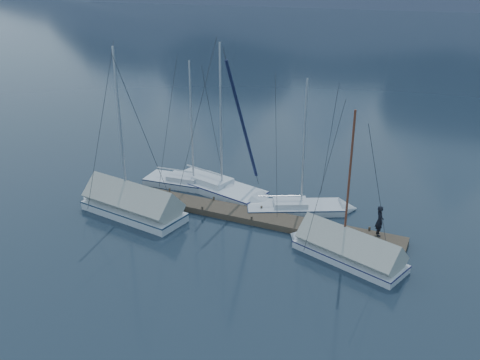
% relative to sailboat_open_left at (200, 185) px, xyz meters
% --- Properties ---
extents(ground, '(1000.00, 1000.00, 0.00)m').
position_rel_sailboat_open_left_xyz_m(ground, '(3.95, -4.65, -0.15)').
color(ground, black).
rests_on(ground, ground).
extents(dock, '(18.00, 1.50, 0.54)m').
position_rel_sailboat_open_left_xyz_m(dock, '(3.95, -2.65, -0.04)').
color(dock, '#382D23').
rests_on(dock, ground).
extents(mooring_posts, '(15.12, 1.52, 0.35)m').
position_rel_sailboat_open_left_xyz_m(mooring_posts, '(3.45, -2.65, 0.20)').
color(mooring_posts, '#382D23').
rests_on(mooring_posts, ground).
extents(sailboat_open_left, '(6.70, 2.82, 8.70)m').
position_rel_sailboat_open_left_xyz_m(sailboat_open_left, '(0.00, 0.00, 0.00)').
color(sailboat_open_left, silver).
rests_on(sailboat_open_left, ground).
extents(sailboat_open_mid, '(7.83, 3.95, 9.97)m').
position_rel_sailboat_open_left_xyz_m(sailboat_open_mid, '(2.09, -0.25, 0.02)').
color(sailboat_open_mid, silver).
rests_on(sailboat_open_mid, ground).
extents(sailboat_open_right, '(6.43, 4.37, 8.33)m').
position_rel_sailboat_open_left_xyz_m(sailboat_open_right, '(7.23, -0.38, -0.01)').
color(sailboat_open_right, silver).
rests_on(sailboat_open_right, ground).
extents(sailboat_covered_near, '(6.45, 3.77, 8.03)m').
position_rel_sailboat_open_left_xyz_m(sailboat_covered_near, '(10.10, -4.54, 0.25)').
color(sailboat_covered_near, silver).
rests_on(sailboat_covered_near, ground).
extents(sailboat_covered_far, '(7.49, 3.39, 10.16)m').
position_rel_sailboat_open_left_xyz_m(sailboat_covered_far, '(-2.11, -4.88, 0.34)').
color(sailboat_covered_far, silver).
rests_on(sailboat_covered_far, ground).
extents(person, '(0.59, 0.69, 1.60)m').
position_rel_sailboat_open_left_xyz_m(person, '(11.45, -2.28, 0.99)').
color(person, black).
rests_on(person, dock).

